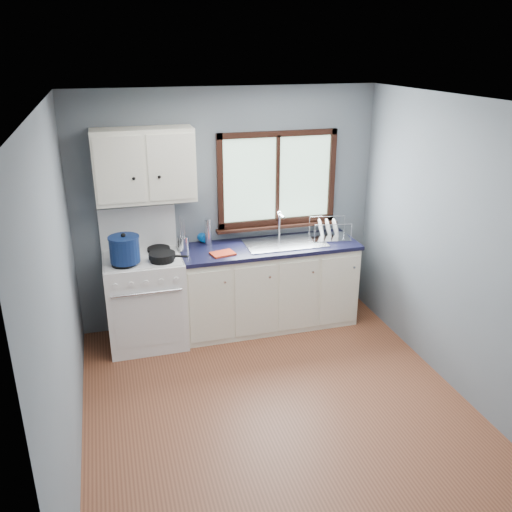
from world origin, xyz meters
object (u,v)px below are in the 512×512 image
object	(u,v)px
skillet	(162,255)
dish_rack	(329,233)
utensil_crock	(183,243)
stockpot	(125,249)
thermos	(208,232)
base_cabinets	(268,289)
sink	(285,249)
gas_range	(145,297)

from	to	relation	value
skillet	dish_rack	size ratio (longest dim) A/B	0.88
utensil_crock	stockpot	bearing A→B (deg)	-155.94
skillet	thermos	bearing A→B (deg)	56.69
base_cabinets	sink	xyz separation A→B (m)	(0.18, -0.00, 0.45)
sink	utensil_crock	xyz separation A→B (m)	(-1.06, 0.09, 0.14)
sink	skillet	world-z (taller)	sink
thermos	utensil_crock	bearing A→B (deg)	-161.36
stockpot	thermos	bearing A→B (deg)	22.36
skillet	utensil_crock	bearing A→B (deg)	69.66
skillet	thermos	xyz separation A→B (m)	(0.52, 0.35, 0.08)
stockpot	thermos	distance (m)	0.94
gas_range	stockpot	bearing A→B (deg)	-136.65
stockpot	thermos	xyz separation A→B (m)	(0.86, 0.36, -0.03)
thermos	stockpot	bearing A→B (deg)	-157.64
sink	skillet	size ratio (longest dim) A/B	2.05
gas_range	sink	world-z (taller)	gas_range
base_cabinets	dish_rack	bearing A→B (deg)	3.27
stockpot	utensil_crock	size ratio (longest dim) A/B	0.87
thermos	sink	bearing A→B (deg)	-13.27
gas_range	dish_rack	world-z (taller)	gas_range
skillet	utensil_crock	distance (m)	0.35
dish_rack	thermos	bearing A→B (deg)	-175.91
skillet	stockpot	world-z (taller)	stockpot
dish_rack	gas_range	bearing A→B (deg)	-167.90
thermos	dish_rack	size ratio (longest dim) A/B	0.61
sink	stockpot	xyz separation A→B (m)	(-1.65, -0.17, 0.23)
gas_range	thermos	distance (m)	0.93
utensil_crock	thermos	xyz separation A→B (m)	(0.28, 0.09, 0.07)
sink	utensil_crock	distance (m)	1.07
gas_range	sink	xyz separation A→B (m)	(1.49, 0.02, 0.37)
gas_range	stockpot	distance (m)	0.63
sink	stockpot	world-z (taller)	stockpot
thermos	dish_rack	bearing A→B (deg)	-6.34
skillet	dish_rack	distance (m)	1.83
gas_range	thermos	bearing A→B (deg)	16.09
gas_range	utensil_crock	bearing A→B (deg)	14.38
stockpot	base_cabinets	bearing A→B (deg)	6.68
base_cabinets	dish_rack	xyz separation A→B (m)	(0.70, 0.04, 0.57)
utensil_crock	dish_rack	xyz separation A→B (m)	(1.58, -0.05, -0.02)
utensil_crock	base_cabinets	bearing A→B (deg)	-5.85
gas_range	base_cabinets	xyz separation A→B (m)	(1.31, 0.02, -0.08)
base_cabinets	stockpot	world-z (taller)	stockpot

